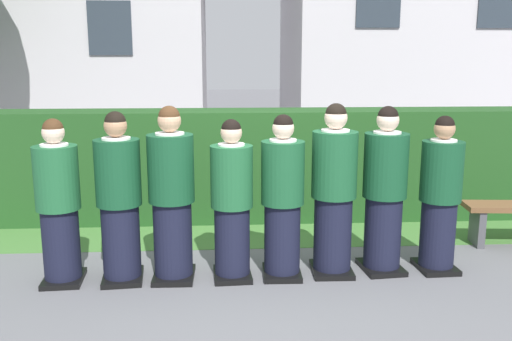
% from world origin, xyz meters
% --- Properties ---
extents(ground_plane, '(60.00, 60.00, 0.00)m').
position_xyz_m(ground_plane, '(0.00, 0.00, 0.00)').
color(ground_plane, slate).
extents(student_front_row_0, '(0.41, 0.47, 1.56)m').
position_xyz_m(student_front_row_0, '(-1.84, -0.05, 0.74)').
color(student_front_row_0, black).
rests_on(student_front_row_0, ground).
extents(student_front_row_1, '(0.42, 0.50, 1.62)m').
position_xyz_m(student_front_row_1, '(-1.29, -0.04, 0.77)').
color(student_front_row_1, black).
rests_on(student_front_row_1, ground).
extents(student_front_row_2, '(0.43, 0.48, 1.67)m').
position_xyz_m(student_front_row_2, '(-0.80, -0.03, 0.80)').
color(student_front_row_2, black).
rests_on(student_front_row_2, ground).
extents(student_front_row_3, '(0.40, 0.50, 1.54)m').
position_xyz_m(student_front_row_3, '(-0.23, -0.04, 0.73)').
color(student_front_row_3, black).
rests_on(student_front_row_3, ground).
extents(student_front_row_4, '(0.41, 0.50, 1.58)m').
position_xyz_m(student_front_row_4, '(0.25, -0.02, 0.75)').
color(student_front_row_4, black).
rests_on(student_front_row_4, ground).
extents(student_front_row_5, '(0.44, 0.53, 1.68)m').
position_xyz_m(student_front_row_5, '(0.76, 0.04, 0.80)').
color(student_front_row_5, black).
rests_on(student_front_row_5, ground).
extents(student_front_row_6, '(0.43, 0.51, 1.65)m').
position_xyz_m(student_front_row_6, '(1.27, 0.07, 0.78)').
color(student_front_row_6, black).
rests_on(student_front_row_6, ground).
extents(student_front_row_7, '(0.40, 0.46, 1.55)m').
position_xyz_m(student_front_row_7, '(1.82, 0.05, 0.74)').
color(student_front_row_7, black).
rests_on(student_front_row_7, ground).
extents(hedge, '(10.81, 0.70, 1.43)m').
position_xyz_m(hedge, '(0.00, 2.00, 0.71)').
color(hedge, '#214C1E').
rests_on(hedge, ground).
extents(school_building_main, '(7.29, 3.18, 6.37)m').
position_xyz_m(school_building_main, '(-4.18, 8.47, 3.27)').
color(school_building_main, silver).
rests_on(school_building_main, ground).
extents(lawn_strip, '(10.81, 0.90, 0.01)m').
position_xyz_m(lawn_strip, '(0.00, 1.20, 0.00)').
color(lawn_strip, '#477A38').
rests_on(lawn_strip, ground).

